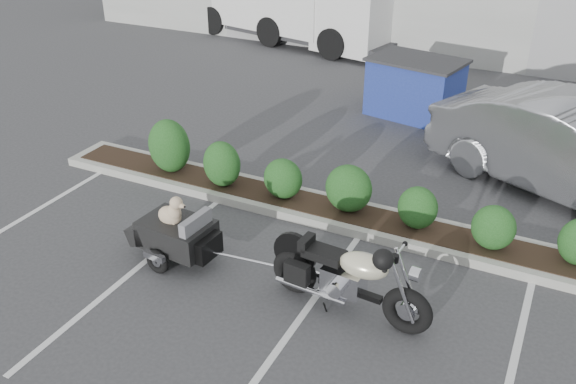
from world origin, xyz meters
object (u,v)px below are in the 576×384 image
at_px(pet_trailer, 176,232).
at_px(dumpster, 415,87).
at_px(motorcycle, 348,279).
at_px(sedan, 575,150).

bearing_deg(pet_trailer, dumpster, 83.16).
relative_size(motorcycle, pet_trailer, 1.25).
distance_m(sedan, dumpster, 4.50).
bearing_deg(motorcycle, pet_trailer, -175.81).
relative_size(pet_trailer, dumpster, 0.80).
bearing_deg(sedan, pet_trailer, 156.66).
distance_m(pet_trailer, sedan, 7.16).
height_order(pet_trailer, sedan, sedan).
relative_size(motorcycle, dumpster, 1.00).
relative_size(pet_trailer, sedan, 0.36).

